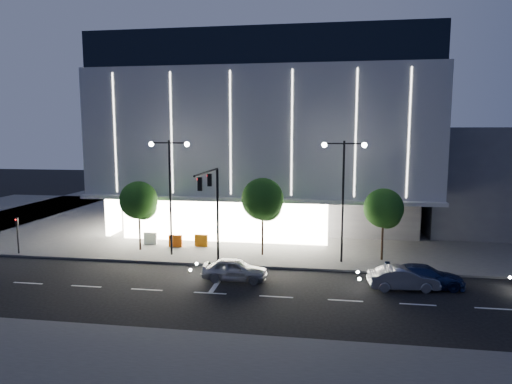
{
  "coord_description": "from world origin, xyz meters",
  "views": [
    {
      "loc": [
        8.74,
        -27.14,
        9.64
      ],
      "look_at": [
        3.43,
        7.44,
        5.0
      ],
      "focal_mm": 32.0,
      "sensor_mm": 36.0,
      "label": 1
    }
  ],
  "objects_px": {
    "street_lamp_west": "(170,180)",
    "tree_mid": "(263,201)",
    "barrier_b": "(150,238)",
    "car_lead": "(235,270)",
    "barrier_a": "(175,241)",
    "car_third": "(425,276)",
    "tree_left": "(139,202)",
    "barrier_c": "(201,240)",
    "car_second": "(403,278)",
    "traffic_mast": "(213,199)",
    "tree_right": "(384,210)",
    "street_lamp_east": "(343,183)",
    "ped_signal_far": "(17,232)"
  },
  "relations": [
    {
      "from": "street_lamp_west",
      "to": "tree_mid",
      "type": "bearing_deg",
      "value": 8.26
    },
    {
      "from": "street_lamp_west",
      "to": "barrier_b",
      "type": "relative_size",
      "value": 8.18
    },
    {
      "from": "car_lead",
      "to": "barrier_a",
      "type": "height_order",
      "value": "car_lead"
    },
    {
      "from": "car_lead",
      "to": "car_third",
      "type": "relative_size",
      "value": 0.9
    },
    {
      "from": "tree_left",
      "to": "tree_mid",
      "type": "relative_size",
      "value": 0.93
    },
    {
      "from": "tree_mid",
      "to": "barrier_c",
      "type": "height_order",
      "value": "tree_mid"
    },
    {
      "from": "car_second",
      "to": "barrier_c",
      "type": "relative_size",
      "value": 3.83
    },
    {
      "from": "traffic_mast",
      "to": "barrier_a",
      "type": "bearing_deg",
      "value": 131.9
    },
    {
      "from": "car_third",
      "to": "car_second",
      "type": "bearing_deg",
      "value": 114.69
    },
    {
      "from": "tree_right",
      "to": "car_lead",
      "type": "xyz_separation_m",
      "value": [
        -10.03,
        -5.94,
        -3.16
      ]
    },
    {
      "from": "barrier_c",
      "to": "traffic_mast",
      "type": "bearing_deg",
      "value": -61.65
    },
    {
      "from": "tree_right",
      "to": "barrier_c",
      "type": "relative_size",
      "value": 5.01
    },
    {
      "from": "car_lead",
      "to": "street_lamp_west",
      "type": "bearing_deg",
      "value": 51.56
    },
    {
      "from": "street_lamp_east",
      "to": "tree_mid",
      "type": "relative_size",
      "value": 1.46
    },
    {
      "from": "ped_signal_far",
      "to": "barrier_a",
      "type": "height_order",
      "value": "ped_signal_far"
    },
    {
      "from": "traffic_mast",
      "to": "ped_signal_far",
      "type": "bearing_deg",
      "value": 175.85
    },
    {
      "from": "car_lead",
      "to": "car_third",
      "type": "xyz_separation_m",
      "value": [
        11.99,
        0.53,
        -0.04
      ]
    },
    {
      "from": "barrier_a",
      "to": "barrier_b",
      "type": "distance_m",
      "value": 2.47
    },
    {
      "from": "ped_signal_far",
      "to": "tree_right",
      "type": "height_order",
      "value": "tree_right"
    },
    {
      "from": "ped_signal_far",
      "to": "tree_mid",
      "type": "relative_size",
      "value": 0.49
    },
    {
      "from": "tree_mid",
      "to": "tree_right",
      "type": "distance_m",
      "value": 9.01
    },
    {
      "from": "street_lamp_west",
      "to": "street_lamp_east",
      "type": "xyz_separation_m",
      "value": [
        13.0,
        0.0,
        0.0
      ]
    },
    {
      "from": "ped_signal_far",
      "to": "tree_mid",
      "type": "xyz_separation_m",
      "value": [
        19.03,
        2.52,
        2.45
      ]
    },
    {
      "from": "car_second",
      "to": "barrier_a",
      "type": "height_order",
      "value": "car_second"
    },
    {
      "from": "tree_left",
      "to": "barrier_b",
      "type": "height_order",
      "value": "tree_left"
    },
    {
      "from": "traffic_mast",
      "to": "car_second",
      "type": "relative_size",
      "value": 1.68
    },
    {
      "from": "traffic_mast",
      "to": "tree_mid",
      "type": "height_order",
      "value": "traffic_mast"
    },
    {
      "from": "street_lamp_east",
      "to": "tree_right",
      "type": "distance_m",
      "value": 3.81
    },
    {
      "from": "ped_signal_far",
      "to": "tree_left",
      "type": "distance_m",
      "value": 9.61
    },
    {
      "from": "traffic_mast",
      "to": "tree_left",
      "type": "bearing_deg",
      "value": 152.16
    },
    {
      "from": "car_third",
      "to": "barrier_b",
      "type": "relative_size",
      "value": 4.32
    },
    {
      "from": "barrier_b",
      "to": "barrier_c",
      "type": "distance_m",
      "value": 4.47
    },
    {
      "from": "ped_signal_far",
      "to": "car_second",
      "type": "height_order",
      "value": "ped_signal_far"
    },
    {
      "from": "street_lamp_east",
      "to": "barrier_a",
      "type": "bearing_deg",
      "value": 170.25
    },
    {
      "from": "barrier_b",
      "to": "tree_mid",
      "type": "bearing_deg",
      "value": -10.52
    },
    {
      "from": "street_lamp_east",
      "to": "ped_signal_far",
      "type": "distance_m",
      "value": 25.37
    },
    {
      "from": "ped_signal_far",
      "to": "tree_mid",
      "type": "height_order",
      "value": "tree_mid"
    },
    {
      "from": "tree_mid",
      "to": "tree_left",
      "type": "bearing_deg",
      "value": -180.0
    },
    {
      "from": "barrier_c",
      "to": "street_lamp_west",
      "type": "bearing_deg",
      "value": -115.22
    },
    {
      "from": "tree_right",
      "to": "car_lead",
      "type": "relative_size",
      "value": 1.3
    },
    {
      "from": "street_lamp_west",
      "to": "tree_mid",
      "type": "distance_m",
      "value": 7.28
    },
    {
      "from": "tree_left",
      "to": "tree_right",
      "type": "distance_m",
      "value": 19.0
    },
    {
      "from": "street_lamp_east",
      "to": "tree_mid",
      "type": "bearing_deg",
      "value": 170.31
    },
    {
      "from": "street_lamp_west",
      "to": "car_lead",
      "type": "xyz_separation_m",
      "value": [
        6.0,
        -4.92,
        -5.23
      ]
    },
    {
      "from": "car_second",
      "to": "traffic_mast",
      "type": "bearing_deg",
      "value": 72.66
    },
    {
      "from": "street_lamp_west",
      "to": "tree_right",
      "type": "bearing_deg",
      "value": 3.64
    },
    {
      "from": "street_lamp_west",
      "to": "barrier_c",
      "type": "bearing_deg",
      "value": 60.14
    },
    {
      "from": "tree_mid",
      "to": "tree_right",
      "type": "xyz_separation_m",
      "value": [
        9.0,
        -0.0,
        -0.45
      ]
    },
    {
      "from": "street_lamp_east",
      "to": "tree_right",
      "type": "bearing_deg",
      "value": 18.63
    },
    {
      "from": "ped_signal_far",
      "to": "barrier_c",
      "type": "xyz_separation_m",
      "value": [
        13.6,
        4.29,
        -1.24
      ]
    }
  ]
}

